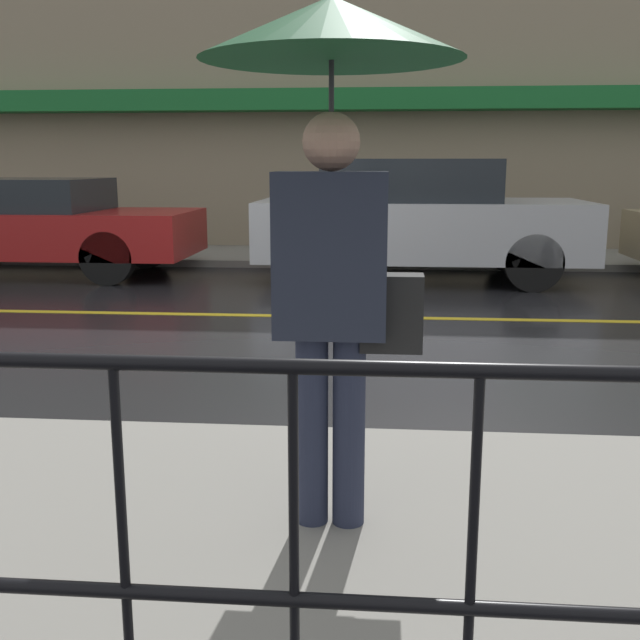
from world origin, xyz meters
The scene contains 8 objects.
ground_plane centered at (0.00, 0.00, 0.00)m, with size 80.00×80.00×0.00m, color black.
sidewalk_near centered at (0.00, -4.92, 0.05)m, with size 28.00×2.66×0.11m.
sidewalk_far centered at (0.00, 4.67, 0.05)m, with size 28.00×2.15×0.11m.
lane_marking centered at (0.00, 0.00, 0.00)m, with size 25.20×0.12×0.01m.
building_storefront centered at (0.00, 5.87, 3.25)m, with size 28.00×0.85×6.58m.
pedestrian centered at (1.00, -4.71, 1.69)m, with size 0.97×0.97×2.03m.
car_red centered at (-3.89, 2.65, 0.72)m, with size 4.76×1.86×1.35m.
car_silver centered at (1.65, 2.65, 0.83)m, with size 4.34×1.95×1.61m.
Camera 1 is at (1.19, -7.55, 1.55)m, focal length 42.00 mm.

